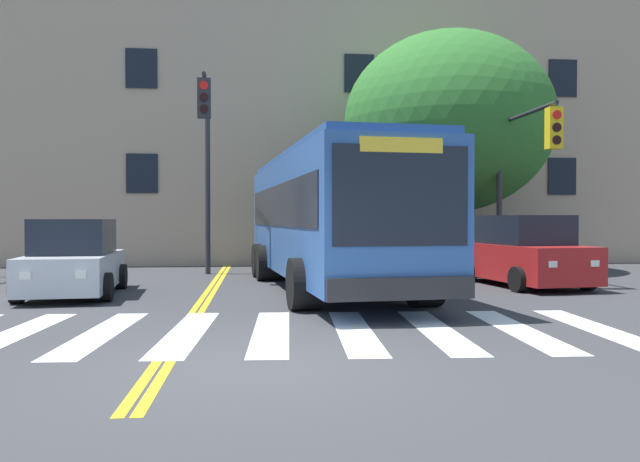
# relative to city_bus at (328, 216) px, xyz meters

# --- Properties ---
(ground_plane) EXTENTS (120.00, 120.00, 0.00)m
(ground_plane) POSITION_rel_city_bus_xyz_m (-1.71, -7.70, -1.77)
(ground_plane) COLOR #38383A
(crosswalk) EXTENTS (12.05, 4.36, 0.01)m
(crosswalk) POSITION_rel_city_bus_xyz_m (-2.11, -5.54, -1.76)
(crosswalk) COLOR white
(crosswalk) RESTS_ON ground
(lane_line_yellow_inner) EXTENTS (0.12, 36.00, 0.01)m
(lane_line_yellow_inner) POSITION_rel_city_bus_xyz_m (-2.87, 8.46, -1.76)
(lane_line_yellow_inner) COLOR gold
(lane_line_yellow_inner) RESTS_ON ground
(lane_line_yellow_outer) EXTENTS (0.12, 36.00, 0.01)m
(lane_line_yellow_outer) POSITION_rel_city_bus_xyz_m (-2.71, 8.46, -1.76)
(lane_line_yellow_outer) COLOR gold
(lane_line_yellow_outer) RESTS_ON ground
(city_bus) EXTENTS (3.75, 10.90, 3.24)m
(city_bus) POSITION_rel_city_bus_xyz_m (0.00, 0.00, 0.00)
(city_bus) COLOR #2D5699
(city_bus) RESTS_ON ground
(car_silver_near_lane) EXTENTS (2.19, 4.03, 1.70)m
(car_silver_near_lane) POSITION_rel_city_bus_xyz_m (-5.75, -0.68, -0.99)
(car_silver_near_lane) COLOR #B7BABF
(car_silver_near_lane) RESTS_ON ground
(car_red_far_lane) EXTENTS (2.42, 4.22, 1.79)m
(car_red_far_lane) POSITION_rel_city_bus_xyz_m (5.06, 0.28, -0.94)
(car_red_far_lane) COLOR #AD1E1E
(car_red_far_lane) RESTS_ON ground
(car_white_behind_bus) EXTENTS (2.40, 4.08, 1.69)m
(car_white_behind_bus) POSITION_rel_city_bus_xyz_m (0.78, 9.60, -0.99)
(car_white_behind_bus) COLOR white
(car_white_behind_bus) RESTS_ON ground
(traffic_light_near_corner) EXTENTS (0.34, 3.50, 4.86)m
(traffic_light_near_corner) POSITION_rel_city_bus_xyz_m (5.39, 1.23, 1.53)
(traffic_light_near_corner) COLOR #28282D
(traffic_light_near_corner) RESTS_ON ground
(traffic_light_overhead) EXTENTS (0.44, 3.49, 5.68)m
(traffic_light_overhead) POSITION_rel_city_bus_xyz_m (-3.15, 3.07, 2.11)
(traffic_light_overhead) COLOR #28282D
(traffic_light_overhead) RESTS_ON ground
(street_tree_curbside_large) EXTENTS (7.33, 7.23, 7.86)m
(street_tree_curbside_large) POSITION_rel_city_bus_xyz_m (4.61, 5.25, 3.11)
(street_tree_curbside_large) COLOR #4C3D2D
(street_tree_curbside_large) RESTS_ON ground
(building_facade) EXTENTS (39.00, 7.05, 13.27)m
(building_facade) POSITION_rel_city_bus_xyz_m (2.01, 11.18, 4.87)
(building_facade) COLOR tan
(building_facade) RESTS_ON ground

